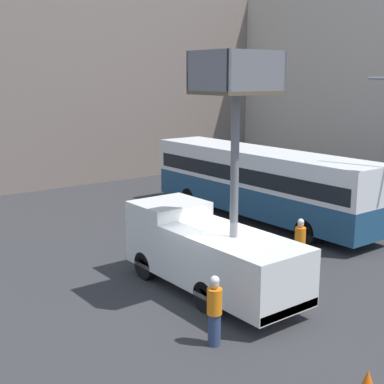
# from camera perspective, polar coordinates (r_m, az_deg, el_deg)

# --- Properties ---
(ground_plane) EXTENTS (120.00, 120.00, 0.00)m
(ground_plane) POSITION_cam_1_polar(r_m,az_deg,el_deg) (16.59, 1.86, -11.15)
(ground_plane) COLOR #333335
(utility_truck) EXTENTS (2.24, 6.48, 7.25)m
(utility_truck) POSITION_cam_1_polar(r_m,az_deg,el_deg) (16.47, 1.86, -5.79)
(utility_truck) COLOR silver
(utility_truck) RESTS_ON ground_plane
(city_bus) EXTENTS (2.59, 12.46, 3.27)m
(city_bus) POSITION_cam_1_polar(r_m,az_deg,el_deg) (24.96, 7.21, 1.36)
(city_bus) COLOR navy
(city_bus) RESTS_ON ground_plane
(road_worker_near_truck) EXTENTS (0.38, 0.38, 1.83)m
(road_worker_near_truck) POSITION_cam_1_polar(r_m,az_deg,el_deg) (13.53, 2.41, -12.54)
(road_worker_near_truck) COLOR navy
(road_worker_near_truck) RESTS_ON ground_plane
(road_worker_directing) EXTENTS (0.38, 0.38, 1.75)m
(road_worker_directing) POSITION_cam_1_polar(r_m,az_deg,el_deg) (19.19, 11.44, -5.34)
(road_worker_directing) COLOR navy
(road_worker_directing) RESTS_ON ground_plane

